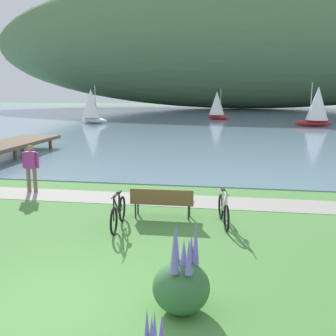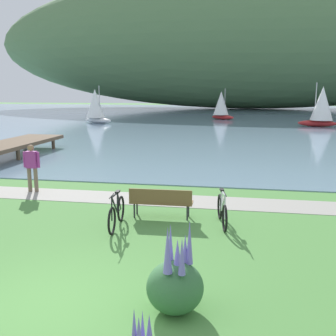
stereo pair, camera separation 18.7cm
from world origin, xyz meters
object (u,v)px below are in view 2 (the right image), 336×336
at_px(bicycle_leaning_near_bench, 222,211).
at_px(sailboat_nearest_to_shore, 322,106).
at_px(park_bench_near_camera, 161,200).
at_px(sailboat_mid_bay, 221,105).
at_px(person_at_shoreline, 32,165).
at_px(bicycle_beside_path, 117,213).
at_px(sailboat_toward_hillside, 96,106).

relative_size(bicycle_leaning_near_bench, sailboat_nearest_to_shore, 0.41).
xyz_separation_m(park_bench_near_camera, sailboat_mid_bay, (0.02, 38.53, 1.27)).
xyz_separation_m(bicycle_leaning_near_bench, person_at_shoreline, (-6.85, 2.38, 0.58)).
bearing_deg(bicycle_leaning_near_bench, sailboat_nearest_to_shore, 74.69).
bearing_deg(sailboat_mid_bay, bicycle_leaning_near_bench, -87.45).
height_order(bicycle_leaning_near_bench, sailboat_mid_bay, sailboat_mid_bay).
distance_m(park_bench_near_camera, person_at_shoreline, 5.53).
xyz_separation_m(park_bench_near_camera, person_at_shoreline, (-5.11, 2.08, 0.46)).
distance_m(park_bench_near_camera, sailboat_mid_bay, 38.55).
bearing_deg(bicycle_beside_path, bicycle_leaning_near_bench, 14.12).
xyz_separation_m(bicycle_leaning_near_bench, bicycle_beside_path, (-2.76, -0.69, -0.00)).
bearing_deg(sailboat_nearest_to_shore, sailboat_mid_bay, 140.89).
height_order(park_bench_near_camera, bicycle_beside_path, bicycle_beside_path).
distance_m(bicycle_leaning_near_bench, person_at_shoreline, 7.28).
height_order(park_bench_near_camera, sailboat_mid_bay, sailboat_mid_bay).
distance_m(park_bench_near_camera, sailboat_nearest_to_shore, 32.00).
bearing_deg(person_at_shoreline, park_bench_near_camera, -22.20).
bearing_deg(bicycle_beside_path, person_at_shoreline, 143.10).
height_order(bicycle_beside_path, sailboat_nearest_to_shore, sailboat_nearest_to_shore).
xyz_separation_m(park_bench_near_camera, bicycle_beside_path, (-1.01, -0.99, -0.12)).
height_order(bicycle_leaning_near_bench, sailboat_nearest_to_shore, sailboat_nearest_to_shore).
height_order(bicycle_leaning_near_bench, bicycle_beside_path, same).
distance_m(person_at_shoreline, sailboat_mid_bay, 36.81).
bearing_deg(bicycle_leaning_near_bench, sailboat_mid_bay, 92.55).
distance_m(person_at_shoreline, sailboat_toward_hillside, 29.68).
bearing_deg(sailboat_nearest_to_shore, sailboat_toward_hillside, 179.29).
height_order(park_bench_near_camera, sailboat_nearest_to_shore, sailboat_nearest_to_shore).
bearing_deg(person_at_shoreline, sailboat_mid_bay, 82.00).
relative_size(park_bench_near_camera, bicycle_beside_path, 1.02).
relative_size(bicycle_leaning_near_bench, bicycle_beside_path, 0.99).
height_order(person_at_shoreline, sailboat_toward_hillside, sailboat_toward_hillside).
xyz_separation_m(bicycle_beside_path, sailboat_mid_bay, (1.03, 39.52, 1.40)).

